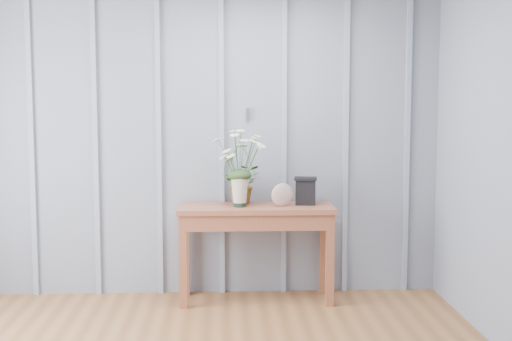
{
  "coord_description": "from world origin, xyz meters",
  "views": [
    {
      "loc": [
        0.26,
        -3.45,
        1.61
      ],
      "look_at": [
        0.51,
        1.94,
        1.03
      ],
      "focal_mm": 50.0,
      "sensor_mm": 36.0,
      "label": 1
    }
  ],
  "objects_px": {
    "daisy_vase": "(240,156)",
    "carved_box": "(305,191)",
    "felt_disc_vessel": "(282,195)",
    "sideboard": "(256,220)"
  },
  "relations": [
    {
      "from": "sideboard",
      "to": "felt_disc_vessel",
      "type": "xyz_separation_m",
      "value": [
        0.2,
        -0.04,
        0.2
      ]
    },
    {
      "from": "daisy_vase",
      "to": "felt_disc_vessel",
      "type": "bearing_deg",
      "value": 0.05
    },
    {
      "from": "felt_disc_vessel",
      "to": "carved_box",
      "type": "relative_size",
      "value": 0.84
    },
    {
      "from": "felt_disc_vessel",
      "to": "daisy_vase",
      "type": "bearing_deg",
      "value": 162.0
    },
    {
      "from": "sideboard",
      "to": "daisy_vase",
      "type": "relative_size",
      "value": 1.92
    },
    {
      "from": "carved_box",
      "to": "sideboard",
      "type": "bearing_deg",
      "value": -174.09
    },
    {
      "from": "sideboard",
      "to": "daisy_vase",
      "type": "height_order",
      "value": "daisy_vase"
    },
    {
      "from": "carved_box",
      "to": "daisy_vase",
      "type": "bearing_deg",
      "value": -171.04
    },
    {
      "from": "daisy_vase",
      "to": "carved_box",
      "type": "xyz_separation_m",
      "value": [
        0.52,
        0.08,
        -0.28
      ]
    },
    {
      "from": "felt_disc_vessel",
      "to": "sideboard",
      "type": "bearing_deg",
      "value": 150.64
    }
  ]
}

